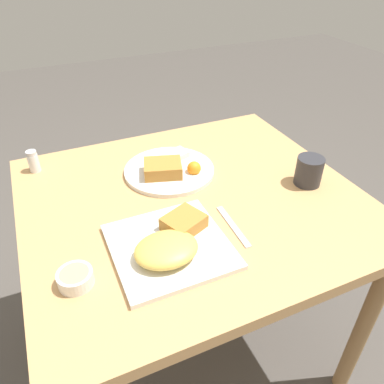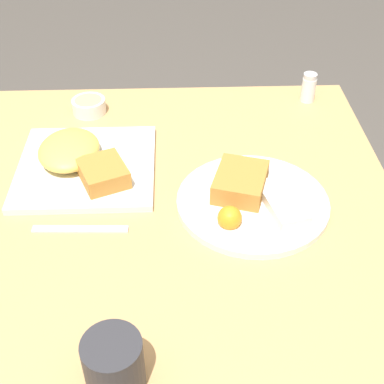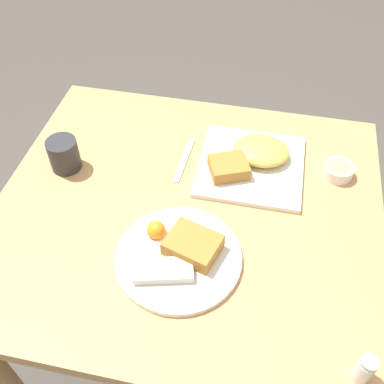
{
  "view_description": "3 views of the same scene",
  "coord_description": "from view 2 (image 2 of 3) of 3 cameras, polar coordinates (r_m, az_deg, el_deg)",
  "views": [
    {
      "loc": [
        -0.36,
        -0.81,
        1.36
      ],
      "look_at": [
        -0.02,
        -0.04,
        0.76
      ],
      "focal_mm": 35.0,
      "sensor_mm": 36.0,
      "label": 1
    },
    {
      "loc": [
        0.75,
        0.01,
        1.38
      ],
      "look_at": [
        -0.0,
        0.04,
        0.76
      ],
      "focal_mm": 50.0,
      "sensor_mm": 36.0,
      "label": 2
    },
    {
      "loc": [
        -0.16,
        0.7,
        1.57
      ],
      "look_at": [
        -0.01,
        -0.03,
        0.75
      ],
      "focal_mm": 42.0,
      "sensor_mm": 36.0,
      "label": 3
    }
  ],
  "objects": [
    {
      "name": "dining_table",
      "position": [
        1.06,
        -2.01,
        -5.53
      ],
      "size": [
        0.96,
        0.87,
        0.72
      ],
      "color": "tan",
      "rests_on": "ground_plane"
    },
    {
      "name": "plate_square_near",
      "position": [
        1.11,
        -11.65,
        3.26
      ],
      "size": [
        0.28,
        0.28,
        0.06
      ],
      "color": "white",
      "rests_on": "dining_table"
    },
    {
      "name": "coffee_mug",
      "position": [
        0.74,
        -8.33,
        -17.77
      ],
      "size": [
        0.08,
        0.08,
        0.09
      ],
      "color": "#2D2D33",
      "rests_on": "dining_table"
    },
    {
      "name": "plate_oval_far",
      "position": [
        1.01,
        6.31,
        -0.66
      ],
      "size": [
        0.29,
        0.29,
        0.05
      ],
      "color": "white",
      "rests_on": "dining_table"
    },
    {
      "name": "sauce_ramekin",
      "position": [
        1.3,
        -10.94,
        9.02
      ],
      "size": [
        0.08,
        0.08,
        0.03
      ],
      "color": "white",
      "rests_on": "dining_table"
    },
    {
      "name": "butter_knife",
      "position": [
        0.98,
        -11.84,
        -3.9
      ],
      "size": [
        0.02,
        0.17,
        0.0
      ],
      "rotation": [
        0.0,
        0.0,
        1.53
      ],
      "color": "silver",
      "rests_on": "dining_table"
    },
    {
      "name": "salt_shaker",
      "position": [
        1.36,
        12.31,
        10.67
      ],
      "size": [
        0.03,
        0.03,
        0.07
      ],
      "color": "white",
      "rests_on": "dining_table"
    }
  ]
}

